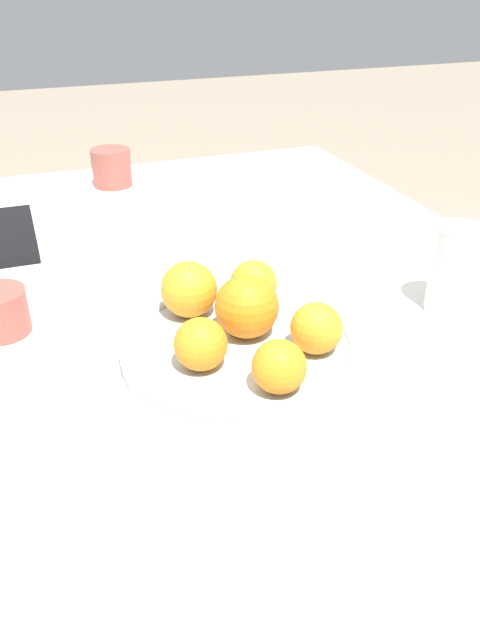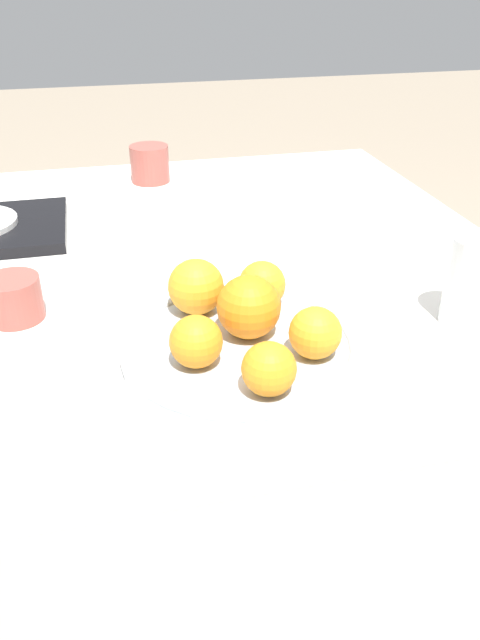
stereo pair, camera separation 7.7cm
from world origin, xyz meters
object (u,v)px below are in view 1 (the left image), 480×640
at_px(orange_5, 279,367).
at_px(fruit_platter, 240,346).
at_px(cup_0, 112,168).
at_px(orange_2, 316,328).
at_px(water_glass, 457,270).
at_px(orange_0, 202,344).
at_px(orange_4, 189,289).
at_px(orange_1, 247,306).
at_px(napkin, 183,194).
at_px(orange_3, 254,284).

bearing_deg(orange_5, fruit_platter, 94.19).
height_order(orange_5, cup_0, cup_0).
relative_size(orange_2, water_glass, 0.52).
xyz_separation_m(orange_0, cup_0, (0.03, 0.75, -0.01)).
bearing_deg(orange_4, orange_1, -54.03).
bearing_deg(cup_0, orange_0, -91.98).
distance_m(orange_0, orange_2, 0.14).
distance_m(orange_5, cup_0, 0.83).
bearing_deg(water_glass, orange_5, -160.27).
height_order(fruit_platter, napkin, fruit_platter).
bearing_deg(orange_0, cup_0, 88.02).
bearing_deg(cup_0, orange_2, -81.52).
height_order(orange_2, orange_4, orange_4).
bearing_deg(water_glass, napkin, 111.05).
xyz_separation_m(orange_0, orange_4, (0.02, 0.13, 0.01)).
xyz_separation_m(orange_3, napkin, (0.04, 0.51, -0.04)).
distance_m(fruit_platter, orange_3, 0.11).
bearing_deg(orange_1, water_glass, -1.87).
relative_size(orange_0, orange_2, 0.99).
bearing_deg(cup_0, orange_1, -86.03).
bearing_deg(cup_0, orange_4, -90.49).
distance_m(orange_0, orange_4, 0.13).
height_order(orange_0, orange_1, orange_1).
distance_m(orange_4, water_glass, 0.37).
relative_size(orange_3, napkin, 0.50).
relative_size(orange_1, cup_0, 0.97).
relative_size(orange_0, orange_5, 1.03).
bearing_deg(orange_1, orange_4, 125.97).
distance_m(orange_0, water_glass, 0.38).
height_order(orange_1, water_glass, water_glass).
bearing_deg(fruit_platter, orange_0, -150.87).
bearing_deg(water_glass, orange_1, 178.13).
distance_m(fruit_platter, orange_5, 0.11).
distance_m(orange_0, orange_5, 0.10).
height_order(orange_0, orange_5, orange_0).
bearing_deg(cup_0, fruit_platter, -87.35).
distance_m(orange_3, orange_4, 0.09).
relative_size(orange_5, water_glass, 0.50).
bearing_deg(orange_1, orange_3, 62.81).
distance_m(orange_3, cup_0, 0.64).
bearing_deg(orange_2, orange_5, -141.82).
relative_size(orange_5, napkin, 0.47).
height_order(orange_5, napkin, orange_5).
relative_size(orange_2, orange_3, 0.98).
bearing_deg(orange_1, orange_2, -44.56).
relative_size(orange_2, napkin, 0.49).
distance_m(orange_4, cup_0, 0.63).
bearing_deg(orange_0, water_glass, 6.08).
bearing_deg(napkin, orange_0, -103.45).
xyz_separation_m(orange_1, water_glass, (0.31, -0.01, 0.01)).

